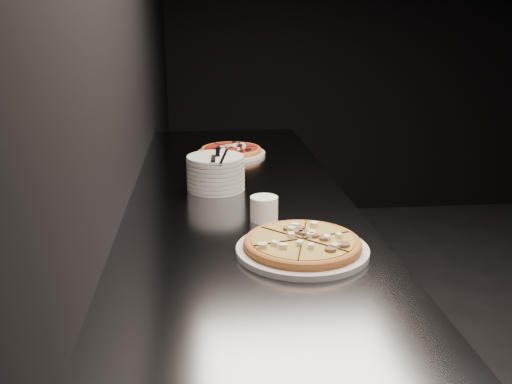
{
  "coord_description": "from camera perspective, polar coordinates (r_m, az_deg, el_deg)",
  "views": [
    {
      "loc": [
        -2.25,
        -1.82,
        1.51
      ],
      "look_at": [
        -2.08,
        -0.04,
        0.96
      ],
      "focal_mm": 40.0,
      "sensor_mm": 36.0,
      "label": 1
    }
  ],
  "objects": [
    {
      "name": "wall_left",
      "position": [
        1.84,
        -13.67,
        13.27
      ],
      "size": [
        0.02,
        5.0,
        2.8
      ],
      "primitive_type": "cube",
      "color": "black",
      "rests_on": "floor"
    },
    {
      "name": "wall_back",
      "position": [
        4.87,
        22.8,
        14.63
      ],
      "size": [
        5.0,
        0.02,
        2.8
      ],
      "primitive_type": "cube",
      "color": "black",
      "rests_on": "floor"
    },
    {
      "name": "counter",
      "position": [
        2.1,
        -1.51,
        -12.79
      ],
      "size": [
        0.74,
        2.44,
        0.92
      ],
      "color": "slate",
      "rests_on": "floor"
    },
    {
      "name": "pizza_mushroom",
      "position": [
        1.49,
        4.66,
        -5.34
      ],
      "size": [
        0.38,
        0.38,
        0.04
      ],
      "rotation": [
        0.0,
        0.0,
        0.27
      ],
      "color": "silver",
      "rests_on": "counter"
    },
    {
      "name": "pizza_tomato",
      "position": [
        2.53,
        -2.52,
        4.12
      ],
      "size": [
        0.3,
        0.3,
        0.04
      ],
      "rotation": [
        0.0,
        0.0,
        0.13
      ],
      "color": "silver",
      "rests_on": "counter"
    },
    {
      "name": "plate_stack",
      "position": [
        2.02,
        -4.05,
        1.95
      ],
      "size": [
        0.2,
        0.2,
        0.12
      ],
      "color": "silver",
      "rests_on": "counter"
    },
    {
      "name": "cutlery",
      "position": [
        1.99,
        -3.85,
        3.59
      ],
      "size": [
        0.09,
        0.21,
        0.01
      ],
      "rotation": [
        0.0,
        0.0,
        -0.04
      ],
      "color": "#B7B9BE",
      "rests_on": "plate_stack"
    },
    {
      "name": "ramekin",
      "position": [
        1.71,
        0.81,
        -1.59
      ],
      "size": [
        0.08,
        0.08,
        0.07
      ],
      "color": "white",
      "rests_on": "counter"
    }
  ]
}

